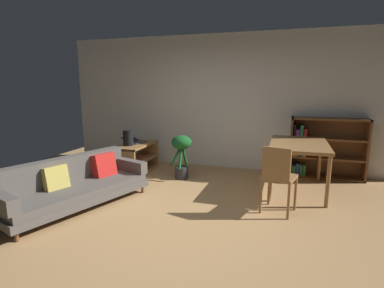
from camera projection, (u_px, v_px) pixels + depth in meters
ground_plane at (176, 218)px, 3.90m from camera, size 8.16×8.16×0.00m
back_wall_panel at (222, 102)px, 6.17m from camera, size 6.80×0.10×2.70m
fabric_couch at (74, 184)px, 4.26m from camera, size 1.38×2.21×0.68m
media_console at (137, 158)px, 5.93m from camera, size 0.47×1.04×0.57m
open_laptop at (135, 141)px, 6.02m from camera, size 0.49×0.41×0.10m
desk_speaker at (128, 138)px, 5.70m from camera, size 0.19×0.19×0.29m
potted_floor_plant at (182, 151)px, 5.48m from camera, size 0.39×0.45×0.81m
dining_table at (299, 148)px, 4.81m from camera, size 0.88×1.36×0.79m
dining_chair_near at (278, 175)px, 3.95m from camera, size 0.49×0.47×0.92m
bookshelf at (322, 148)px, 5.58m from camera, size 1.31×0.31×1.11m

